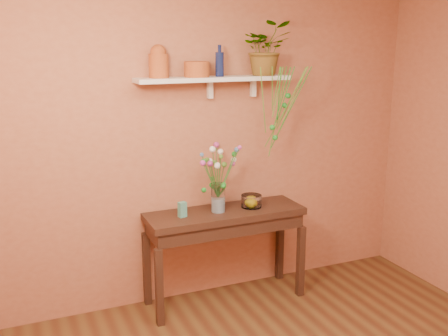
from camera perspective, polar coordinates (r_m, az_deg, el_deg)
name	(u,v)px	position (r m, az deg, el deg)	size (l,w,h in m)	color
room	(343,214)	(2.75, 12.86, -4.97)	(4.04, 4.04, 2.70)	#55381B
sideboard	(225,224)	(4.47, 0.12, -6.13)	(1.35, 0.43, 0.82)	#3B2217
wall_shelf	(215,79)	(4.30, -0.98, 9.67)	(1.30, 0.24, 0.19)	white
terracotta_jug	(159,62)	(4.16, -7.17, 11.44)	(0.19, 0.19, 0.26)	#A64A20
terracotta_pot	(197,69)	(4.23, -3.00, 10.73)	(0.20, 0.20, 0.12)	#A64A20
blue_bottle	(220,64)	(4.29, -0.49, 11.34)	(0.08, 0.08, 0.25)	#0F1A45
spider_plant	(266,48)	(4.45, 4.62, 12.90)	(0.40, 0.35, 0.44)	#207F24
plant_fronds	(281,109)	(4.39, 6.25, 6.43)	(0.42, 0.31, 0.76)	#207F24
glass_vase	(218,200)	(4.37, -0.65, -3.48)	(0.12, 0.12, 0.24)	white
bouquet	(218,165)	(4.31, -0.71, 0.34)	(0.37, 0.40, 0.45)	#386B28
glass_bowl	(251,202)	(4.51, 3.01, -3.68)	(0.18, 0.18, 0.11)	white
lemon	(251,202)	(4.50, 2.99, -3.78)	(0.08, 0.08, 0.08)	yellow
carton	(182,210)	(4.26, -4.58, -4.55)	(0.06, 0.05, 0.13)	teal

